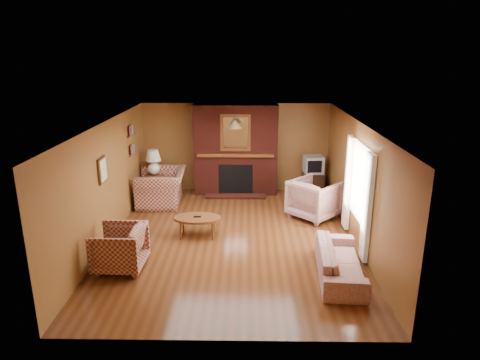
{
  "coord_description": "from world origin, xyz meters",
  "views": [
    {
      "loc": [
        0.29,
        -8.11,
        3.75
      ],
      "look_at": [
        0.15,
        0.6,
        1.09
      ],
      "focal_mm": 32.0,
      "sensor_mm": 36.0,
      "label": 1
    }
  ],
  "objects_px": {
    "floral_armchair": "(314,199)",
    "side_table": "(155,187)",
    "plaid_armchair": "(119,248)",
    "table_lamp": "(153,161)",
    "coffee_table": "(197,219)",
    "fireplace": "(236,150)",
    "tv_stand": "(312,184)",
    "crt_tv": "(313,164)",
    "floral_sofa": "(340,261)",
    "plaid_loveseat": "(162,187)"
  },
  "relations": [
    {
      "from": "fireplace",
      "to": "floral_sofa",
      "type": "bearing_deg",
      "value": -66.89
    },
    {
      "from": "plaid_armchair",
      "to": "side_table",
      "type": "relative_size",
      "value": 1.32
    },
    {
      "from": "fireplace",
      "to": "plaid_loveseat",
      "type": "distance_m",
      "value": 2.19
    },
    {
      "from": "floral_armchair",
      "to": "table_lamp",
      "type": "distance_m",
      "value": 4.19
    },
    {
      "from": "plaid_loveseat",
      "to": "crt_tv",
      "type": "height_order",
      "value": "crt_tv"
    },
    {
      "from": "fireplace",
      "to": "side_table",
      "type": "distance_m",
      "value": 2.33
    },
    {
      "from": "floral_sofa",
      "to": "tv_stand",
      "type": "bearing_deg",
      "value": 2.75
    },
    {
      "from": "plaid_armchair",
      "to": "floral_armchair",
      "type": "bearing_deg",
      "value": 125.12
    },
    {
      "from": "side_table",
      "to": "crt_tv",
      "type": "xyz_separation_m",
      "value": [
        4.15,
        0.34,
        0.53
      ]
    },
    {
      "from": "floral_sofa",
      "to": "crt_tv",
      "type": "distance_m",
      "value": 4.31
    },
    {
      "from": "coffee_table",
      "to": "side_table",
      "type": "xyz_separation_m",
      "value": [
        -1.37,
        2.33,
        -0.05
      ]
    },
    {
      "from": "tv_stand",
      "to": "plaid_armchair",
      "type": "bearing_deg",
      "value": -129.69
    },
    {
      "from": "plaid_armchair",
      "to": "side_table",
      "type": "height_order",
      "value": "plaid_armchair"
    },
    {
      "from": "plaid_loveseat",
      "to": "table_lamp",
      "type": "xyz_separation_m",
      "value": [
        -0.25,
        0.36,
        0.59
      ]
    },
    {
      "from": "plaid_armchair",
      "to": "tv_stand",
      "type": "bearing_deg",
      "value": 137.39
    },
    {
      "from": "floral_armchair",
      "to": "crt_tv",
      "type": "bearing_deg",
      "value": -51.54
    },
    {
      "from": "side_table",
      "to": "floral_sofa",
      "type": "bearing_deg",
      "value": -44.4
    },
    {
      "from": "floral_sofa",
      "to": "crt_tv",
      "type": "bearing_deg",
      "value": 2.75
    },
    {
      "from": "fireplace",
      "to": "tv_stand",
      "type": "xyz_separation_m",
      "value": [
        2.05,
        -0.18,
        -0.86
      ]
    },
    {
      "from": "floral_sofa",
      "to": "crt_tv",
      "type": "relative_size",
      "value": 3.46
    },
    {
      "from": "plaid_armchair",
      "to": "side_table",
      "type": "bearing_deg",
      "value": -175.96
    },
    {
      "from": "floral_armchair",
      "to": "table_lamp",
      "type": "xyz_separation_m",
      "value": [
        -3.96,
        1.23,
        0.57
      ]
    },
    {
      "from": "fireplace",
      "to": "tv_stand",
      "type": "relative_size",
      "value": 3.77
    },
    {
      "from": "coffee_table",
      "to": "crt_tv",
      "type": "distance_m",
      "value": 3.89
    },
    {
      "from": "plaid_loveseat",
      "to": "table_lamp",
      "type": "relative_size",
      "value": 2.05
    },
    {
      "from": "tv_stand",
      "to": "floral_armchair",
      "type": "bearing_deg",
      "value": -92.15
    },
    {
      "from": "fireplace",
      "to": "plaid_loveseat",
      "type": "bearing_deg",
      "value": -154.28
    },
    {
      "from": "plaid_armchair",
      "to": "floral_sofa",
      "type": "distance_m",
      "value": 3.86
    },
    {
      "from": "plaid_armchair",
      "to": "tv_stand",
      "type": "relative_size",
      "value": 1.37
    },
    {
      "from": "floral_armchair",
      "to": "crt_tv",
      "type": "height_order",
      "value": "crt_tv"
    },
    {
      "from": "plaid_loveseat",
      "to": "floral_sofa",
      "type": "distance_m",
      "value": 5.17
    },
    {
      "from": "floral_sofa",
      "to": "tv_stand",
      "type": "xyz_separation_m",
      "value": [
        0.15,
        4.27,
        0.05
      ]
    },
    {
      "from": "fireplace",
      "to": "floral_armchair",
      "type": "height_order",
      "value": "fireplace"
    },
    {
      "from": "fireplace",
      "to": "coffee_table",
      "type": "height_order",
      "value": "fireplace"
    },
    {
      "from": "plaid_armchair",
      "to": "crt_tv",
      "type": "height_order",
      "value": "crt_tv"
    },
    {
      "from": "floral_armchair",
      "to": "side_table",
      "type": "xyz_separation_m",
      "value": [
        -3.96,
        1.23,
        -0.12
      ]
    },
    {
      "from": "plaid_armchair",
      "to": "floral_armchair",
      "type": "relative_size",
      "value": 0.87
    },
    {
      "from": "crt_tv",
      "to": "floral_sofa",
      "type": "bearing_deg",
      "value": -92.02
    },
    {
      "from": "coffee_table",
      "to": "side_table",
      "type": "distance_m",
      "value": 2.71
    },
    {
      "from": "plaid_armchair",
      "to": "table_lamp",
      "type": "bearing_deg",
      "value": -175.96
    },
    {
      "from": "plaid_loveseat",
      "to": "side_table",
      "type": "xyz_separation_m",
      "value": [
        -0.25,
        0.36,
        -0.1
      ]
    },
    {
      "from": "fireplace",
      "to": "plaid_armchair",
      "type": "relative_size",
      "value": 2.76
    },
    {
      "from": "plaid_armchair",
      "to": "coffee_table",
      "type": "xyz_separation_m",
      "value": [
        1.22,
        1.41,
        -0.02
      ]
    },
    {
      "from": "side_table",
      "to": "crt_tv",
      "type": "relative_size",
      "value": 1.25
    },
    {
      "from": "fireplace",
      "to": "table_lamp",
      "type": "height_order",
      "value": "fireplace"
    },
    {
      "from": "plaid_loveseat",
      "to": "table_lamp",
      "type": "height_order",
      "value": "table_lamp"
    },
    {
      "from": "crt_tv",
      "to": "side_table",
      "type": "bearing_deg",
      "value": -175.26
    },
    {
      "from": "coffee_table",
      "to": "table_lamp",
      "type": "relative_size",
      "value": 1.5
    },
    {
      "from": "tv_stand",
      "to": "table_lamp",
      "type": "bearing_deg",
      "value": -170.51
    },
    {
      "from": "plaid_loveseat",
      "to": "side_table",
      "type": "height_order",
      "value": "plaid_loveseat"
    }
  ]
}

